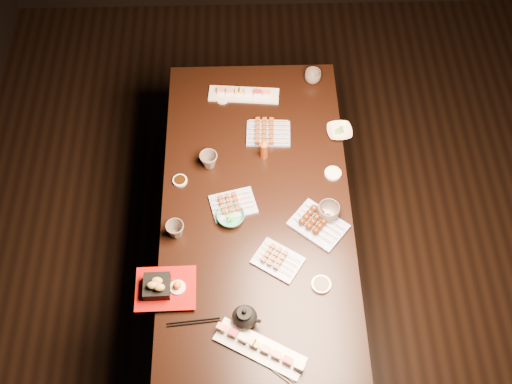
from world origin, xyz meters
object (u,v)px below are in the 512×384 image
sushi_platter_near (260,347)px  condiment_bottle (264,148)px  edamame_bowl_cream (339,132)px  teacup_near_left (175,230)px  yakitori_plate_center (233,202)px  tempura_tray (165,286)px  teacup_far_right (313,76)px  dining_table (256,241)px  teacup_far_left (209,160)px  edamame_bowl_green (231,217)px  sushi_platter_far (244,93)px  yakitori_plate_right (278,259)px  teacup_mid_right (328,212)px  teapot (244,316)px  yakitori_plate_left (268,131)px

sushi_platter_near → condiment_bottle: condiment_bottle is taller
edamame_bowl_cream → teacup_near_left: bearing=-144.9°
yakitori_plate_center → tempura_tray: 0.53m
edamame_bowl_cream → teacup_far_right: teacup_far_right is taller
dining_table → teacup_far_left: bearing=152.1°
condiment_bottle → edamame_bowl_green: bearing=-114.7°
edamame_bowl_green → condiment_bottle: bearing=65.3°
sushi_platter_far → edamame_bowl_green: (-0.07, -0.77, -0.00)m
sushi_platter_far → condiment_bottle: 0.42m
teacup_near_left → yakitori_plate_right: bearing=-18.2°
edamame_bowl_green → teacup_far_right: size_ratio=1.45×
sushi_platter_far → teacup_far_right: teacup_far_right is taller
teacup_mid_right → teacup_near_left: bearing=-173.9°
yakitori_plate_center → condiment_bottle: size_ratio=1.64×
dining_table → sushi_platter_near: 0.82m
condiment_bottle → teacup_far_left: bearing=-169.7°
sushi_platter_far → teacup_far_left: 0.49m
sushi_platter_far → yakitori_plate_right: size_ratio=1.80×
edamame_bowl_green → sushi_platter_near: bearing=-79.4°
sushi_platter_near → teapot: 0.14m
dining_table → teacup_far_right: teacup_far_right is taller
edamame_bowl_green → tempura_tray: tempura_tray is taller
teacup_far_left → dining_table: bearing=-45.1°
sushi_platter_near → edamame_bowl_cream: 1.21m
yakitori_plate_center → yakitori_plate_right: (0.20, -0.30, -0.00)m
sushi_platter_far → teacup_far_right: (0.37, 0.10, 0.01)m
edamame_bowl_cream → teacup_mid_right: 0.51m
tempura_tray → teacup_far_left: (0.18, 0.67, -0.01)m
sushi_platter_far → edamame_bowl_cream: sushi_platter_far is taller
sushi_platter_near → edamame_bowl_cream: bearing=97.5°
yakitori_plate_left → teacup_far_left: (-0.30, -0.19, 0.01)m
dining_table → teacup_far_left: size_ratio=20.18×
yakitori_plate_right → edamame_bowl_cream: size_ratio=1.62×
teacup_far_left → teapot: 0.84m
sushi_platter_far → edamame_bowl_green: 0.77m
teacup_near_left → teapot: bearing=-54.4°
tempura_tray → condiment_bottle: bearing=56.9°
dining_table → edamame_bowl_cream: (0.44, 0.41, 0.39)m
yakitori_plate_center → edamame_bowl_green: yakitori_plate_center is taller
teacup_near_left → teacup_far_right: (0.70, 0.94, -0.00)m
dining_table → yakitori_plate_center: 0.42m
edamame_bowl_green → teacup_near_left: teacup_near_left is taller
tempura_tray → teacup_far_right: size_ratio=2.94×
dining_table → sushi_platter_near: size_ratio=4.60×
edamame_bowl_green → sushi_platter_far: bearing=84.5°
yakitori_plate_center → teacup_far_right: 0.90m
tempura_tray → teacup_far_left: bearing=74.0°
sushi_platter_near → edamame_bowl_green: (-0.12, 0.63, -0.00)m
teacup_mid_right → teapot: (-0.40, -0.51, 0.01)m
yakitori_plate_left → tempura_tray: size_ratio=0.84×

